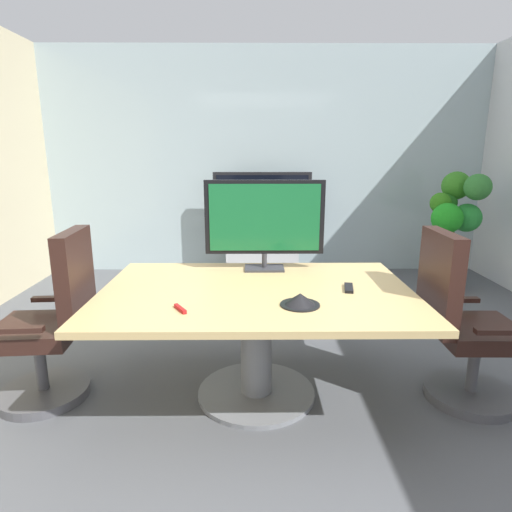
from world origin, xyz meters
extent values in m
plane|color=#515459|center=(0.00, 0.00, 0.00)|extent=(7.34, 7.34, 0.00)
cube|color=#9EB2B7|center=(0.00, 3.17, 1.41)|extent=(5.67, 0.10, 2.82)
cube|color=tan|center=(-0.15, 0.05, 0.70)|extent=(1.91, 1.28, 0.04)
cylinder|color=slate|center=(-0.15, 0.05, 0.34)|extent=(0.20, 0.20, 0.68)
cylinder|color=slate|center=(-0.15, 0.05, 0.01)|extent=(0.76, 0.76, 0.03)
cylinder|color=#4C4C51|center=(-1.52, 0.03, 0.03)|extent=(0.56, 0.56, 0.06)
cylinder|color=#4C4C51|center=(-1.52, 0.03, 0.24)|extent=(0.07, 0.07, 0.36)
cube|color=black|center=(-1.52, 0.03, 0.46)|extent=(0.51, 0.51, 0.10)
cube|color=black|center=(-1.25, 0.05, 0.79)|extent=(0.12, 0.46, 0.60)
cube|color=black|center=(-1.52, 0.29, 0.58)|extent=(0.28, 0.07, 0.03)
cube|color=black|center=(-1.48, -0.23, 0.58)|extent=(0.28, 0.07, 0.03)
cylinder|color=#4C4C51|center=(1.23, -0.01, 0.03)|extent=(0.56, 0.56, 0.06)
cylinder|color=#4C4C51|center=(1.23, -0.01, 0.24)|extent=(0.07, 0.07, 0.36)
cube|color=black|center=(1.23, -0.01, 0.46)|extent=(0.49, 0.49, 0.10)
cube|color=black|center=(0.96, 0.00, 0.79)|extent=(0.10, 0.46, 0.60)
cube|color=black|center=(1.21, -0.27, 0.58)|extent=(0.28, 0.05, 0.03)
cube|color=black|center=(1.21, 0.25, 0.58)|extent=(0.28, 0.05, 0.03)
cube|color=#333338|center=(-0.08, 0.51, 0.73)|extent=(0.28, 0.18, 0.02)
cylinder|color=#333338|center=(-0.08, 0.51, 0.79)|extent=(0.04, 0.04, 0.10)
cube|color=black|center=(-0.08, 0.52, 1.10)|extent=(0.84, 0.04, 0.52)
cube|color=#14592D|center=(-0.08, 0.50, 1.10)|extent=(0.77, 0.01, 0.47)
cube|color=#B7BABC|center=(-0.05, 2.82, 0.28)|extent=(0.90, 0.36, 0.55)
cube|color=black|center=(-0.05, 2.80, 0.93)|extent=(1.20, 0.06, 0.76)
cube|color=black|center=(-0.05, 2.76, 0.93)|extent=(1.12, 0.01, 0.69)
cylinder|color=brown|center=(2.12, 2.32, 0.15)|extent=(0.34, 0.34, 0.30)
cylinder|color=brown|center=(2.12, 2.32, 0.52)|extent=(0.05, 0.05, 0.44)
sphere|color=#258532|center=(2.24, 2.28, 0.83)|extent=(0.32, 0.32, 0.32)
sphere|color=#307920|center=(2.16, 2.44, 1.17)|extent=(0.32, 0.32, 0.32)
sphere|color=#1F611B|center=(2.06, 2.41, 0.98)|extent=(0.22, 0.22, 0.22)
sphere|color=#2E7618|center=(1.95, 2.33, 0.99)|extent=(0.23, 0.23, 0.23)
sphere|color=#1D921E|center=(1.98, 2.18, 0.84)|extent=(0.34, 0.34, 0.34)
sphere|color=#2E742F|center=(2.25, 2.15, 1.18)|extent=(0.28, 0.28, 0.28)
cone|color=black|center=(0.09, -0.24, 0.76)|extent=(0.19, 0.19, 0.07)
cylinder|color=black|center=(0.09, -0.24, 0.73)|extent=(0.22, 0.22, 0.01)
cube|color=black|center=(0.42, 0.04, 0.73)|extent=(0.08, 0.18, 0.02)
cube|color=red|center=(-0.55, -0.31, 0.73)|extent=(0.09, 0.12, 0.02)
camera|label=1|loc=(-0.17, -2.45, 1.55)|focal=29.90mm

